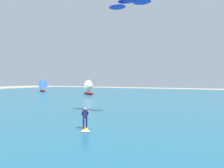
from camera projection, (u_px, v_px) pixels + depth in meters
name	position (u px, v px, depth m)	size (l,w,h in m)	color
ocean	(196.00, 98.00, 49.28)	(160.00, 90.00, 0.10)	#236B89
kitesurfer	(85.00, 122.00, 18.10)	(1.63, 1.90, 1.67)	yellow
kite	(129.00, 3.00, 24.15)	(4.92, 1.99, 0.73)	#1E33B2
sailboat_heeled_over	(90.00, 87.00, 59.69)	(3.66, 3.19, 4.13)	maroon
sailboat_outermost	(42.00, 85.00, 75.53)	(3.86, 3.41, 4.33)	maroon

